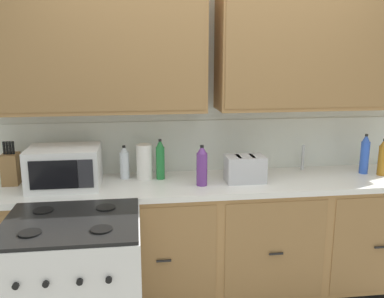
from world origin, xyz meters
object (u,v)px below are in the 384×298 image
(bottle_clear, at_px, (124,162))
(paper_towel_roll, at_px, (144,162))
(bottle_green, at_px, (160,160))
(bottle_amber, at_px, (383,158))
(bottle_blue, at_px, (365,154))
(microwave, at_px, (64,167))
(knife_block, at_px, (11,168))
(stove_range, at_px, (76,296))
(toaster, at_px, (245,169))
(bottle_violet, at_px, (202,166))

(bottle_clear, bearing_deg, paper_towel_roll, -12.30)
(bottle_green, bearing_deg, bottle_amber, -4.14)
(bottle_clear, bearing_deg, bottle_blue, -3.18)
(bottle_clear, bearing_deg, microwave, -159.56)
(bottle_clear, bearing_deg, knife_block, -177.52)
(bottle_blue, relative_size, bottle_green, 1.03)
(microwave, relative_size, bottle_green, 1.61)
(stove_range, xyz_separation_m, bottle_clear, (0.28, 0.78, 0.59))
(knife_block, height_order, bottle_green, knife_block)
(stove_range, bearing_deg, toaster, 27.30)
(microwave, distance_m, bottle_green, 0.67)
(microwave, bearing_deg, knife_block, 163.23)
(toaster, distance_m, bottle_green, 0.62)
(paper_towel_roll, distance_m, bottle_violet, 0.45)
(stove_range, relative_size, bottle_clear, 3.81)
(bottle_blue, relative_size, bottle_clear, 1.23)
(bottle_blue, relative_size, bottle_amber, 1.09)
(stove_range, height_order, knife_block, knife_block)
(toaster, bearing_deg, knife_block, 174.58)
(stove_range, distance_m, microwave, 0.88)
(toaster, height_order, bottle_amber, bottle_amber)
(paper_towel_roll, distance_m, bottle_clear, 0.15)
(bottle_blue, distance_m, bottle_clear, 1.83)
(paper_towel_roll, distance_m, bottle_blue, 1.68)
(knife_block, height_order, bottle_amber, knife_block)
(toaster, height_order, knife_block, knife_block)
(microwave, xyz_separation_m, toaster, (1.27, -0.04, -0.04))
(microwave, relative_size, bottle_violet, 1.67)
(stove_range, relative_size, toaster, 3.39)
(paper_towel_roll, bearing_deg, microwave, -167.82)
(microwave, distance_m, bottle_clear, 0.43)
(stove_range, distance_m, toaster, 1.40)
(toaster, distance_m, bottle_amber, 1.08)
(microwave, relative_size, bottle_blue, 1.56)
(bottle_amber, xyz_separation_m, bottle_violet, (-1.40, -0.07, 0.00))
(bottle_green, bearing_deg, paper_towel_roll, 173.28)
(bottle_blue, bearing_deg, knife_block, 178.53)
(bottle_green, bearing_deg, knife_block, 179.39)
(toaster, xyz_separation_m, bottle_blue, (0.96, 0.09, 0.05))
(paper_towel_roll, relative_size, bottle_violet, 0.90)
(stove_range, height_order, bottle_green, bottle_green)
(bottle_blue, distance_m, bottle_green, 1.57)
(paper_towel_roll, bearing_deg, stove_range, -119.60)
(toaster, bearing_deg, stove_range, -152.70)
(paper_towel_roll, height_order, bottle_violet, bottle_violet)
(toaster, bearing_deg, bottle_violet, -171.84)
(knife_block, bearing_deg, paper_towel_roll, 0.15)
(knife_block, relative_size, bottle_clear, 1.24)
(bottle_violet, height_order, bottle_clear, bottle_violet)
(bottle_blue, xyz_separation_m, bottle_clear, (-1.83, 0.10, -0.03))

